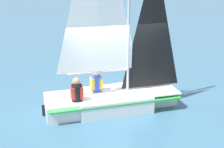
{
  "coord_description": "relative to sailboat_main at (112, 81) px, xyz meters",
  "views": [
    {
      "loc": [
        -7.11,
        -4.84,
        4.06
      ],
      "look_at": [
        0.0,
        0.0,
        1.08
      ],
      "focal_mm": 50.0,
      "sensor_mm": 36.0,
      "label": 1
    }
  ],
  "objects": [
    {
      "name": "sailboat_main",
      "position": [
        0.0,
        0.0,
        0.0
      ],
      "size": [
        3.88,
        3.58,
        6.11
      ],
      "rotation": [
        0.0,
        0.0,
        5.59
      ],
      "color": "white",
      "rests_on": "ground_plane"
    },
    {
      "name": "ground_plane",
      "position": [
        0.01,
        -0.0,
        -0.86
      ],
      "size": [
        260.0,
        260.0,
        0.0
      ],
      "primitive_type": "plane",
      "color": "#38607A"
    },
    {
      "name": "buoy_marker",
      "position": [
        8.31,
        4.86,
        -0.68
      ],
      "size": [
        0.46,
        0.46,
        1.21
      ],
      "color": "green",
      "rests_on": "ground_plane"
    },
    {
      "name": "sailor_helm",
      "position": [
        -0.12,
        0.48,
        -0.22
      ],
      "size": [
        0.43,
        0.42,
        1.16
      ],
      "rotation": [
        0.0,
        0.0,
        5.59
      ],
      "color": "black",
      "rests_on": "ground_plane"
    },
    {
      "name": "sailor_crew",
      "position": [
        -1.01,
        0.49,
        -0.24
      ],
      "size": [
        0.43,
        0.42,
        1.16
      ],
      "rotation": [
        0.0,
        0.0,
        5.59
      ],
      "color": "black",
      "rests_on": "ground_plane"
    }
  ]
}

